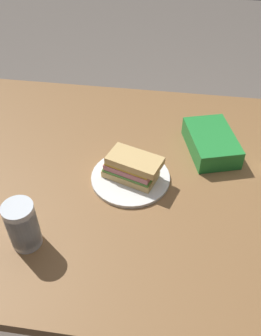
% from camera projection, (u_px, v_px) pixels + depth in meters
% --- Properties ---
extents(ground_plane, '(8.00, 8.00, 0.00)m').
position_uv_depth(ground_plane, '(145.00, 290.00, 1.74)').
color(ground_plane, '#70665B').
extents(dining_table, '(1.74, 1.08, 0.75)m').
position_uv_depth(dining_table, '(150.00, 193.00, 1.28)').
color(dining_table, olive).
rests_on(dining_table, ground_plane).
extents(paper_plate, '(0.26, 0.26, 0.01)m').
position_uv_depth(paper_plate, '(130.00, 178.00, 1.22)').
color(paper_plate, white).
rests_on(paper_plate, dining_table).
extents(sandwich, '(0.20, 0.14, 0.08)m').
position_uv_depth(sandwich, '(132.00, 167.00, 1.18)').
color(sandwich, '#DBB26B').
rests_on(sandwich, paper_plate).
extents(chip_bag, '(0.21, 0.26, 0.07)m').
position_uv_depth(chip_bag, '(211.00, 142.00, 1.30)').
color(chip_bag, '#268C38').
rests_on(chip_bag, dining_table).
extents(plastic_cup_stack, '(0.08, 0.08, 0.15)m').
position_uv_depth(plastic_cup_stack, '(22.00, 225.00, 0.99)').
color(plastic_cup_stack, silver).
rests_on(plastic_cup_stack, dining_table).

